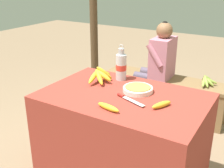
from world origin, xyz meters
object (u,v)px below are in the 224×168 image
loose_banana_side (162,105)px  banana_bunch_green (207,80)px  water_bottle (121,66)px  knife (127,98)px  serving_bowl (138,89)px  loose_banana_front (108,107)px  seated_vendor (158,62)px  banana_bunch_ripe (100,75)px  wooden_bench (167,84)px

loose_banana_side → banana_bunch_green: size_ratio=0.61×
water_bottle → banana_bunch_green: (0.46, 1.01, -0.36)m
water_bottle → knife: 0.40m
serving_bowl → loose_banana_front: serving_bowl is taller
knife → seated_vendor: seated_vendor is taller
banana_bunch_ripe → knife: size_ratio=1.10×
loose_banana_side → banana_bunch_green: loose_banana_side is taller
loose_banana_side → seated_vendor: (-0.55, 1.28, -0.14)m
loose_banana_front → knife: (0.03, 0.19, -0.01)m
loose_banana_front → wooden_bench: loose_banana_front is taller
banana_bunch_ripe → banana_bunch_green: banana_bunch_ripe is taller
serving_bowl → wooden_bench: bearing=99.3°
seated_vendor → banana_bunch_green: bearing=-177.7°
serving_bowl → seated_vendor: (-0.31, 1.13, -0.14)m
loose_banana_front → banana_bunch_green: size_ratio=0.70×
banana_bunch_ripe → serving_bowl: banana_bunch_ripe is taller
knife → loose_banana_front: bearing=-78.6°
banana_bunch_ripe → wooden_bench: banana_bunch_ripe is taller
loose_banana_front → knife: loose_banana_front is taller
banana_bunch_ripe → banana_bunch_green: (0.56, 1.14, -0.31)m
serving_bowl → wooden_bench: serving_bowl is taller
banana_bunch_ripe → wooden_bench: 1.23m
wooden_bench → banana_bunch_green: banana_bunch_green is taller
banana_bunch_green → knife: bearing=-99.9°
loose_banana_side → wooden_bench: bearing=108.2°
water_bottle → wooden_bench: water_bottle is taller
banana_bunch_ripe → seated_vendor: 1.13m
serving_bowl → wooden_bench: (-0.19, 1.17, -0.40)m
loose_banana_side → banana_bunch_green: bearing=90.4°
seated_vendor → banana_bunch_green: seated_vendor is taller
banana_bunch_ripe → seated_vendor: (0.03, 1.11, -0.18)m
water_bottle → loose_banana_front: bearing=-68.7°
water_bottle → serving_bowl: bearing=-34.5°
banana_bunch_ripe → knife: (0.33, -0.18, -0.05)m
loose_banana_front → banana_bunch_ripe: bearing=129.1°
loose_banana_front → seated_vendor: size_ratio=0.16×
knife → seated_vendor: bearing=123.0°
loose_banana_side → knife: 0.24m
loose_banana_front → water_bottle: bearing=111.3°
serving_bowl → wooden_bench: size_ratio=0.15×
water_bottle → seated_vendor: 1.01m
banana_bunch_ripe → knife: bearing=-28.6°
banana_bunch_ripe → serving_bowl: 0.34m
banana_bunch_green → loose_banana_side: bearing=-89.6°
wooden_bench → seated_vendor: size_ratio=1.35×
knife → water_bottle: bearing=145.2°
loose_banana_front → loose_banana_side: 0.34m
serving_bowl → loose_banana_side: 0.28m
water_bottle → knife: bearing=-54.4°
water_bottle → banana_bunch_ripe: bearing=-128.2°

